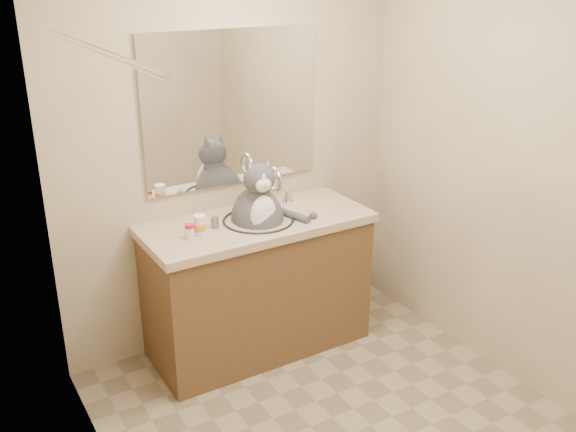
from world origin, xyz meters
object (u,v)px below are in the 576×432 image
object	(u,v)px
pill_bottle_orange	(200,226)
grey_canister	(215,222)
cat	(258,215)
pill_bottle_redcap	(190,231)

from	to	relation	value
pill_bottle_orange	grey_canister	size ratio (longest dim) A/B	1.73
cat	pill_bottle_redcap	bearing A→B (deg)	-165.08
cat	grey_canister	world-z (taller)	cat
pill_bottle_redcap	pill_bottle_orange	bearing A→B (deg)	15.26
cat	pill_bottle_redcap	distance (m)	0.45
cat	pill_bottle_orange	bearing A→B (deg)	-166.97
pill_bottle_redcap	grey_canister	xyz separation A→B (m)	(0.18, 0.07, -0.01)
grey_canister	cat	bearing A→B (deg)	-6.09
pill_bottle_redcap	pill_bottle_orange	xyz separation A→B (m)	(0.07, 0.02, 0.01)
cat	pill_bottle_redcap	world-z (taller)	cat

